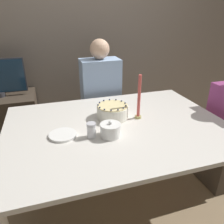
{
  "coord_description": "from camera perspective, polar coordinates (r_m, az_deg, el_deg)",
  "views": [
    {
      "loc": [
        -0.47,
        -1.35,
        1.49
      ],
      "look_at": [
        -0.0,
        0.13,
        0.78
      ],
      "focal_mm": 35.0,
      "sensor_mm": 36.0,
      "label": 1
    }
  ],
  "objects": [
    {
      "name": "ground_plane",
      "position": [
        2.06,
        1.27,
        -21.59
      ],
      "size": [
        12.0,
        12.0,
        0.0
      ],
      "primitive_type": "plane",
      "color": "#8C7556"
    },
    {
      "name": "cake",
      "position": [
        1.7,
        0.0,
        0.12
      ],
      "size": [
        0.24,
        0.24,
        0.12
      ],
      "color": "white",
      "rests_on": "dining_table"
    },
    {
      "name": "candle",
      "position": [
        1.67,
        7.04,
        2.97
      ],
      "size": [
        0.05,
        0.05,
        0.35
      ],
      "color": "tan",
      "rests_on": "dining_table"
    },
    {
      "name": "dining_table",
      "position": [
        1.66,
        1.47,
        -5.95
      ],
      "size": [
        1.62,
        1.19,
        0.73
      ],
      "color": "beige",
      "rests_on": "ground_plane"
    },
    {
      "name": "wall_behind",
      "position": [
        2.8,
        -8.2,
        20.46
      ],
      "size": [
        8.0,
        0.05,
        2.6
      ],
      "color": "slate",
      "rests_on": "ground_plane"
    },
    {
      "name": "sugar_bowl",
      "position": [
        1.45,
        -0.42,
        -4.74
      ],
      "size": [
        0.14,
        0.14,
        0.11
      ],
      "color": "white",
      "rests_on": "dining_table"
    },
    {
      "name": "plate_stack",
      "position": [
        1.51,
        -12.72,
        -5.85
      ],
      "size": [
        0.19,
        0.19,
        0.02
      ],
      "color": "white",
      "rests_on": "dining_table"
    },
    {
      "name": "sugar_shaker",
      "position": [
        1.45,
        -5.4,
        -4.73
      ],
      "size": [
        0.06,
        0.06,
        0.1
      ],
      "color": "white",
      "rests_on": "dining_table"
    },
    {
      "name": "side_cabinet",
      "position": [
        2.76,
        -25.72,
        -2.81
      ],
      "size": [
        0.69,
        0.49,
        0.66
      ],
      "color": "#382D23",
      "rests_on": "ground_plane"
    },
    {
      "name": "person_man_blue_shirt",
      "position": [
        2.4,
        -2.92,
        1.51
      ],
      "size": [
        0.4,
        0.34,
        1.26
      ],
      "rotation": [
        0.0,
        0.0,
        3.14
      ],
      "color": "#595960",
      "rests_on": "ground_plane"
    }
  ]
}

